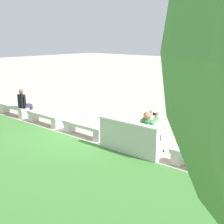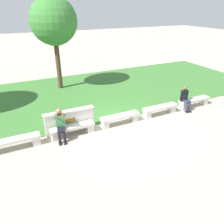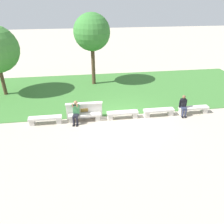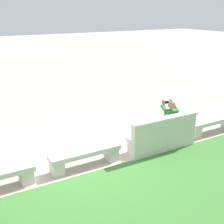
{
  "view_description": "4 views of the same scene",
  "coord_description": "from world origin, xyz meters",
  "px_view_note": "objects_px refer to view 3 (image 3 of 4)",
  "views": [
    {
      "loc": [
        -7.65,
        7.18,
        3.41
      ],
      "look_at": [
        -0.93,
        -0.44,
        0.94
      ],
      "focal_mm": 50.0,
      "sensor_mm": 36.0,
      "label": 1
    },
    {
      "loc": [
        -4.14,
        -7.79,
        4.97
      ],
      "look_at": [
        -0.57,
        -0.32,
        0.87
      ],
      "focal_mm": 35.0,
      "sensor_mm": 36.0,
      "label": 2
    },
    {
      "loc": [
        -2.21,
        -11.17,
        6.58
      ],
      "look_at": [
        -0.69,
        -0.42,
        0.71
      ],
      "focal_mm": 35.0,
      "sensor_mm": 36.0,
      "label": 3
    },
    {
      "loc": [
        2.98,
        6.39,
        3.8
      ],
      "look_at": [
        -1.21,
        -0.75,
        1.02
      ],
      "focal_mm": 50.0,
      "sensor_mm": 36.0,
      "label": 4
    }
  ],
  "objects_px": {
    "tree_behind_wall": "(92,32)",
    "bench_far": "(159,111)",
    "person_photographer": "(76,111)",
    "bench_end": "(193,109)",
    "bench_near": "(85,117)",
    "person_distant": "(183,105)",
    "bench_main": "(45,119)",
    "backpack": "(183,105)",
    "bench_mid": "(123,114)"
  },
  "relations": [
    {
      "from": "tree_behind_wall",
      "to": "bench_end",
      "type": "bearing_deg",
      "value": -45.88
    },
    {
      "from": "person_distant",
      "to": "tree_behind_wall",
      "type": "xyz_separation_m",
      "value": [
        -5.04,
        6.03,
        3.4
      ]
    },
    {
      "from": "bench_main",
      "to": "bench_near",
      "type": "bearing_deg",
      "value": 0.0
    },
    {
      "from": "bench_main",
      "to": "backpack",
      "type": "height_order",
      "value": "backpack"
    },
    {
      "from": "bench_main",
      "to": "bench_far",
      "type": "bearing_deg",
      "value": 0.0
    },
    {
      "from": "bench_mid",
      "to": "person_photographer",
      "type": "xyz_separation_m",
      "value": [
        -2.72,
        -0.08,
        0.44
      ]
    },
    {
      "from": "bench_near",
      "to": "bench_end",
      "type": "xyz_separation_m",
      "value": [
        6.72,
        0.0,
        0.0
      ]
    },
    {
      "from": "bench_far",
      "to": "backpack",
      "type": "height_order",
      "value": "backpack"
    },
    {
      "from": "person_photographer",
      "to": "bench_far",
      "type": "bearing_deg",
      "value": 0.88
    },
    {
      "from": "tree_behind_wall",
      "to": "bench_far",
      "type": "bearing_deg",
      "value": -59.28
    },
    {
      "from": "tree_behind_wall",
      "to": "person_distant",
      "type": "bearing_deg",
      "value": -50.15
    },
    {
      "from": "tree_behind_wall",
      "to": "person_photographer",
      "type": "bearing_deg",
      "value": -103.17
    },
    {
      "from": "bench_mid",
      "to": "person_photographer",
      "type": "relative_size",
      "value": 1.41
    },
    {
      "from": "bench_near",
      "to": "tree_behind_wall",
      "type": "relative_size",
      "value": 0.34
    },
    {
      "from": "bench_near",
      "to": "person_distant",
      "type": "bearing_deg",
      "value": -0.64
    },
    {
      "from": "bench_end",
      "to": "tree_behind_wall",
      "type": "bearing_deg",
      "value": 134.12
    },
    {
      "from": "bench_far",
      "to": "bench_end",
      "type": "height_order",
      "value": "same"
    },
    {
      "from": "person_photographer",
      "to": "backpack",
      "type": "relative_size",
      "value": 3.08
    },
    {
      "from": "bench_end",
      "to": "person_distant",
      "type": "distance_m",
      "value": 0.84
    },
    {
      "from": "backpack",
      "to": "bench_near",
      "type": "bearing_deg",
      "value": -179.93
    },
    {
      "from": "bench_mid",
      "to": "bench_end",
      "type": "bearing_deg",
      "value": 0.0
    },
    {
      "from": "person_photographer",
      "to": "person_distant",
      "type": "relative_size",
      "value": 1.05
    },
    {
      "from": "person_photographer",
      "to": "bench_end",
      "type": "bearing_deg",
      "value": 0.6
    },
    {
      "from": "bench_near",
      "to": "backpack",
      "type": "bearing_deg",
      "value": 0.07
    },
    {
      "from": "person_photographer",
      "to": "tree_behind_wall",
      "type": "bearing_deg",
      "value": 76.83
    },
    {
      "from": "backpack",
      "to": "bench_far",
      "type": "bearing_deg",
      "value": -179.73
    },
    {
      "from": "bench_end",
      "to": "bench_far",
      "type": "bearing_deg",
      "value": 180.0
    },
    {
      "from": "bench_main",
      "to": "person_distant",
      "type": "height_order",
      "value": "person_distant"
    },
    {
      "from": "bench_near",
      "to": "backpack",
      "type": "distance_m",
      "value": 5.99
    },
    {
      "from": "bench_far",
      "to": "tree_behind_wall",
      "type": "bearing_deg",
      "value": 120.72
    },
    {
      "from": "bench_main",
      "to": "bench_near",
      "type": "distance_m",
      "value": 2.24
    },
    {
      "from": "bench_mid",
      "to": "backpack",
      "type": "distance_m",
      "value": 3.75
    },
    {
      "from": "bench_near",
      "to": "bench_mid",
      "type": "bearing_deg",
      "value": 0.0
    },
    {
      "from": "bench_far",
      "to": "person_distant",
      "type": "height_order",
      "value": "person_distant"
    },
    {
      "from": "backpack",
      "to": "tree_behind_wall",
      "type": "height_order",
      "value": "tree_behind_wall"
    },
    {
      "from": "bench_main",
      "to": "person_distant",
      "type": "xyz_separation_m",
      "value": [
        8.21,
        -0.07,
        0.37
      ]
    },
    {
      "from": "bench_near",
      "to": "bench_far",
      "type": "relative_size",
      "value": 1.0
    },
    {
      "from": "bench_far",
      "to": "person_photographer",
      "type": "bearing_deg",
      "value": -179.12
    },
    {
      "from": "bench_main",
      "to": "bench_near",
      "type": "height_order",
      "value": "same"
    },
    {
      "from": "bench_far",
      "to": "tree_behind_wall",
      "type": "relative_size",
      "value": 0.34
    },
    {
      "from": "tree_behind_wall",
      "to": "bench_near",
      "type": "bearing_deg",
      "value": -98.9
    },
    {
      "from": "bench_end",
      "to": "bench_main",
      "type": "bearing_deg",
      "value": 180.0
    },
    {
      "from": "bench_mid",
      "to": "tree_behind_wall",
      "type": "relative_size",
      "value": 0.34
    },
    {
      "from": "bench_far",
      "to": "bench_near",
      "type": "bearing_deg",
      "value": 180.0
    },
    {
      "from": "person_photographer",
      "to": "tree_behind_wall",
      "type": "relative_size",
      "value": 0.24
    },
    {
      "from": "person_distant",
      "to": "backpack",
      "type": "distance_m",
      "value": 0.09
    },
    {
      "from": "bench_near",
      "to": "tree_behind_wall",
      "type": "bearing_deg",
      "value": 81.1
    },
    {
      "from": "person_distant",
      "to": "tree_behind_wall",
      "type": "relative_size",
      "value": 0.23
    },
    {
      "from": "person_distant",
      "to": "tree_behind_wall",
      "type": "bearing_deg",
      "value": 129.85
    },
    {
      "from": "bench_main",
      "to": "bench_mid",
      "type": "relative_size",
      "value": 1.0
    }
  ]
}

